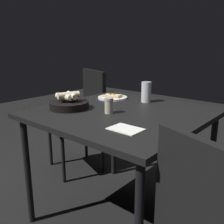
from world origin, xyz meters
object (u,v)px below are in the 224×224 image
pizza_plate (113,97)px  beer_glass (146,93)px  dining_table (122,121)px  bread_basket (69,103)px  pepper_shaker (109,106)px  chair_near (83,115)px

pizza_plate → beer_glass: beer_glass is taller
dining_table → bread_basket: bread_basket is taller
beer_glass → pizza_plate: bearing=14.2°
pizza_plate → pepper_shaker: size_ratio=2.39×
pizza_plate → beer_glass: size_ratio=1.54×
bread_basket → beer_glass: (-0.27, -0.48, 0.03)m
dining_table → pizza_plate: pizza_plate is taller
pizza_plate → bread_basket: size_ratio=0.89×
pepper_shaker → chair_near: size_ratio=0.10×
dining_table → bread_basket: 0.36m
dining_table → chair_near: (0.74, -0.36, -0.17)m
dining_table → pepper_shaker: 0.15m
pizza_plate → pepper_shaker: pepper_shaker is taller
dining_table → beer_glass: size_ratio=6.78×
pepper_shaker → chair_near: bearing=-32.7°
bread_basket → pepper_shaker: bearing=-163.6°
dining_table → pizza_plate: bearing=-40.4°
bread_basket → pepper_shaker: 0.28m
beer_glass → pepper_shaker: 0.40m
chair_near → pepper_shaker: bearing=147.3°
bread_basket → chair_near: (0.44, -0.54, -0.27)m
pizza_plate → beer_glass: (-0.26, -0.07, 0.05)m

